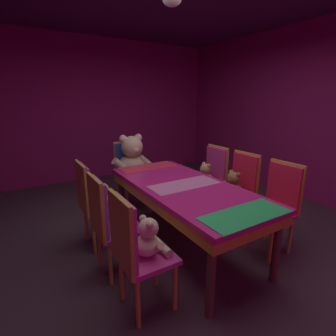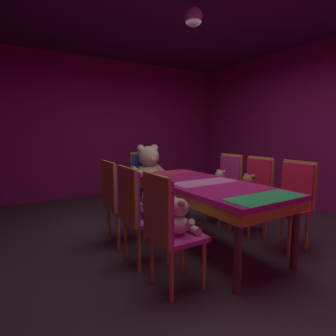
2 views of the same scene
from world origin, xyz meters
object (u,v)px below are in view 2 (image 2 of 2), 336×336
Objects in this scene: chair_left_0 at (165,221)px; chair_right_2 at (227,180)px; teddy_left_0 at (180,218)px; chair_right_0 at (294,195)px; banquet_table at (204,190)px; pendant_light at (193,17)px; teddy_left_1 at (148,207)px; throne_chair at (144,176)px; teddy_right_2 at (220,182)px; teddy_right_1 at (248,188)px; chair_left_1 at (135,206)px; chair_left_2 at (116,194)px; king_teddy_bear at (149,169)px; teddy_left_2 at (127,195)px; chair_right_1 at (255,186)px.

chair_right_2 is (1.73, 1.09, 0.00)m from chair_left_0.
teddy_left_0 is 0.34× the size of chair_right_0.
pendant_light reaches higher than banquet_table.
chair_left_0 is 0.55m from teddy_left_1.
throne_chair is at bearing 90.00° from banquet_table.
teddy_left_0 is 1.02× the size of teddy_right_2.
chair_right_2 is 0.15m from teddy_right_2.
teddy_right_1 is at bearing 25.75° from throne_chair.
chair_left_2 is at bearing 88.69° from chair_left_1.
throne_chair is (-0.72, 1.00, 0.01)m from teddy_right_2.
chair_left_0 is at bearing 19.67° from teddy_right_1.
chair_left_1 reaches higher than teddy_left_0.
chair_left_1 is 1.42× the size of king_teddy_bear.
chair_left_1 is 3.35× the size of teddy_left_2.
chair_left_0 is 3.62× the size of teddy_left_1.
king_teddy_bear is at bearing 69.71° from teddy_left_0.
teddy_left_1 is 0.93× the size of teddy_left_2.
chair_left_0 is at bearing -180.00° from teddy_left_0.
chair_right_2 reaches higher than banquet_table.
chair_right_0 is at bearing -16.97° from chair_left_1.
teddy_right_2 is 1.24m from throne_chair.
chair_right_0 is at bearing -32.26° from chair_left_2.
king_teddy_bear is at bearing 62.00° from teddy_left_1.
teddy_right_2 is (1.46, 0.55, 0.02)m from teddy_left_1.
chair_right_2 reaches higher than teddy_right_2.
teddy_right_1 is (-0.13, 0.57, -0.00)m from chair_right_0.
teddy_right_1 reaches higher than teddy_right_2.
teddy_right_1 is (1.45, 0.57, 0.00)m from teddy_left_0.
teddy_right_1 is (-0.15, 0.00, -0.00)m from chair_right_1.
chair_right_2 is at bearing 22.45° from pendant_light.
chair_left_0 is (-0.86, -0.55, -0.05)m from banquet_table.
teddy_left_1 is 2.10m from pendant_light.
king_teddy_bear is at bearing -61.51° from teddy_right_1.
teddy_left_0 is 1.92m from chair_right_2.
chair_right_1 is (1.60, -0.53, 0.02)m from teddy_left_2.
teddy_left_0 is 1.80m from teddy_right_2.
banquet_table is 1.02m from chair_right_2.
teddy_right_1 is at bearing -19.84° from teddy_left_2.
pendant_light reaches higher than chair_right_0.
banquet_table is 2.05× the size of chair_right_0.
teddy_right_1 is 1.69m from throne_chair.
chair_left_1 is 4.92× the size of pendant_light.
teddy_right_2 is (-0.15, 0.00, -0.01)m from chair_right_2.
chair_left_2 is 1.00× the size of chair_right_0.
teddy_left_2 is 0.88× the size of teddy_right_1.
teddy_right_1 is at bearing -9.12° from pendant_light.
teddy_right_2 is (-0.16, 0.52, -0.01)m from chair_right_1.
banquet_table is at bearing 36.72° from teddy_right_2.
pendant_light reaches higher than chair_left_0.
chair_left_1 is 1.83m from chair_right_2.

